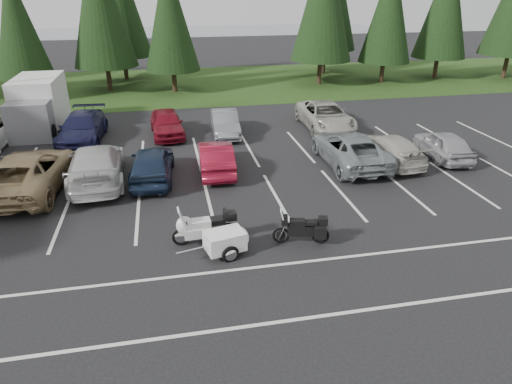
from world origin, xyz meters
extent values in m
plane|color=black|center=(0.00, 0.00, 0.00)|extent=(120.00, 120.00, 0.00)
cube|color=#1E3811|center=(0.00, 24.00, 0.01)|extent=(80.00, 16.00, 0.01)
cube|color=slate|center=(4.00, 55.00, 0.00)|extent=(70.00, 50.00, 0.02)
cube|color=silver|center=(0.00, 2.00, 0.00)|extent=(32.00, 16.00, 0.01)
cylinder|color=#332316|center=(-10.50, 21.40, 1.06)|extent=(0.36, 0.36, 2.11)
cone|color=black|center=(-10.50, 21.40, 5.28)|extent=(3.87, 3.87, 7.48)
cylinder|color=#332316|center=(-5.00, 22.90, 1.31)|extent=(0.36, 0.36, 2.62)
cone|color=black|center=(-5.00, 22.90, 6.54)|extent=(4.80, 4.80, 9.27)
cylinder|color=#332316|center=(0.00, 21.60, 1.13)|extent=(0.36, 0.36, 2.26)
cone|color=black|center=(0.00, 21.60, 5.64)|extent=(4.14, 4.14, 7.99)
cylinder|color=#332316|center=(12.00, 22.10, 1.34)|extent=(0.36, 0.36, 2.69)
cylinder|color=#332316|center=(17.50, 21.80, 1.16)|extent=(0.36, 0.36, 2.33)
cone|color=black|center=(17.50, 21.80, 5.82)|extent=(4.27, 4.27, 8.24)
cylinder|color=#332316|center=(23.00, 22.60, 1.24)|extent=(0.36, 0.36, 2.47)
cone|color=black|center=(23.00, 22.60, 6.18)|extent=(4.53, 4.53, 8.76)
cylinder|color=#332316|center=(29.00, 21.30, 1.42)|extent=(0.36, 0.36, 2.83)
cylinder|color=#332316|center=(-4.00, 27.50, 1.36)|extent=(0.36, 0.36, 2.71)
cylinder|color=#332316|center=(14.00, 26.80, 1.50)|extent=(0.36, 0.36, 3.00)
imported|color=#957D56|center=(-6.54, 3.83, 0.82)|extent=(3.19, 6.11, 1.64)
imported|color=silver|center=(-3.96, 4.22, 0.80)|extent=(2.60, 5.65, 1.60)
imported|color=#19273E|center=(-1.64, 3.99, 0.74)|extent=(2.06, 4.48, 1.49)
imported|color=maroon|center=(1.17, 4.39, 0.68)|extent=(1.62, 4.21, 1.37)
imported|color=gray|center=(7.44, 4.11, 0.75)|extent=(2.54, 5.43, 1.50)
imported|color=beige|center=(9.31, 3.99, 0.66)|extent=(2.31, 4.72, 1.32)
imported|color=#A09FA4|center=(12.19, 3.97, 0.68)|extent=(1.96, 4.11, 1.36)
imported|color=#161839|center=(-5.31, 10.07, 0.75)|extent=(2.38, 5.25, 1.49)
imported|color=maroon|center=(-0.86, 10.24, 0.72)|extent=(1.98, 4.31, 1.43)
imported|color=slate|center=(2.33, 9.74, 0.66)|extent=(1.59, 4.09, 1.33)
imported|color=#ACA99E|center=(8.23, 9.78, 0.75)|extent=(2.60, 5.44, 1.50)
camera|label=1|loc=(-0.87, -14.81, 7.86)|focal=32.00mm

